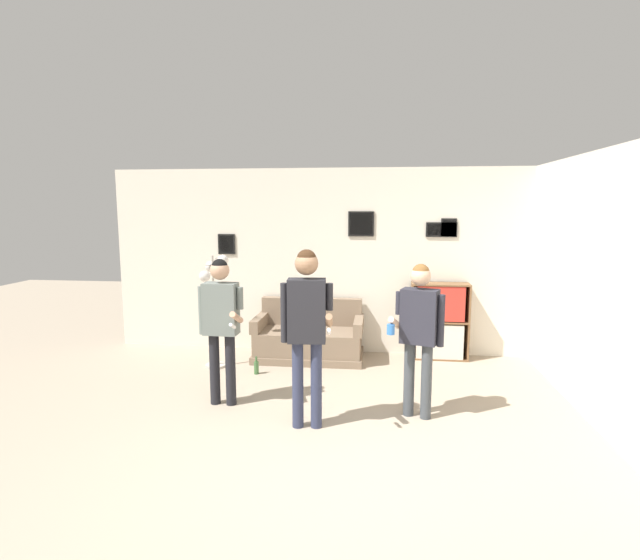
# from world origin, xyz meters

# --- Properties ---
(ground_plane) EXTENTS (20.00, 20.00, 0.00)m
(ground_plane) POSITION_xyz_m (0.00, 0.00, 0.00)
(ground_plane) COLOR gray
(wall_back) EXTENTS (7.30, 0.08, 2.70)m
(wall_back) POSITION_xyz_m (0.00, 3.70, 1.35)
(wall_back) COLOR silver
(wall_back) RESTS_ON ground_plane
(wall_right) EXTENTS (0.06, 6.07, 2.70)m
(wall_right) POSITION_xyz_m (2.48, 1.84, 1.35)
(wall_right) COLOR silver
(wall_right) RESTS_ON ground_plane
(couch) EXTENTS (1.53, 0.80, 0.82)m
(couch) POSITION_xyz_m (-0.64, 3.28, 0.28)
(couch) COLOR #7A6651
(couch) RESTS_ON ground_plane
(bookshelf) EXTENTS (0.80, 0.30, 1.09)m
(bookshelf) POSITION_xyz_m (1.19, 3.48, 0.54)
(bookshelf) COLOR brown
(bookshelf) RESTS_ON ground_plane
(floor_lamp) EXTENTS (0.36, 0.39, 1.52)m
(floor_lamp) POSITION_xyz_m (-1.85, 2.74, 1.05)
(floor_lamp) COLOR #ADA89E
(floor_lamp) RESTS_ON ground_plane
(person_player_foreground_left) EXTENTS (0.50, 0.45, 1.60)m
(person_player_foreground_left) POSITION_xyz_m (-1.34, 1.49, 0.98)
(person_player_foreground_left) COLOR black
(person_player_foreground_left) RESTS_ON ground_plane
(person_player_foreground_center) EXTENTS (0.52, 0.45, 1.75)m
(person_player_foreground_center) POSITION_xyz_m (-0.35, 1.02, 1.09)
(person_player_foreground_center) COLOR #2D334C
(person_player_foreground_center) RESTS_ON ground_plane
(person_watcher_holding_cup) EXTENTS (0.56, 0.37, 1.59)m
(person_watcher_holding_cup) POSITION_xyz_m (0.74, 1.40, 0.96)
(person_watcher_holding_cup) COLOR #3D4247
(person_watcher_holding_cup) RESTS_ON ground_plane
(bottle_on_floor) EXTENTS (0.06, 0.06, 0.23)m
(bottle_on_floor) POSITION_xyz_m (-1.23, 2.50, 0.09)
(bottle_on_floor) COLOR #3D6638
(bottle_on_floor) RESTS_ON ground_plane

